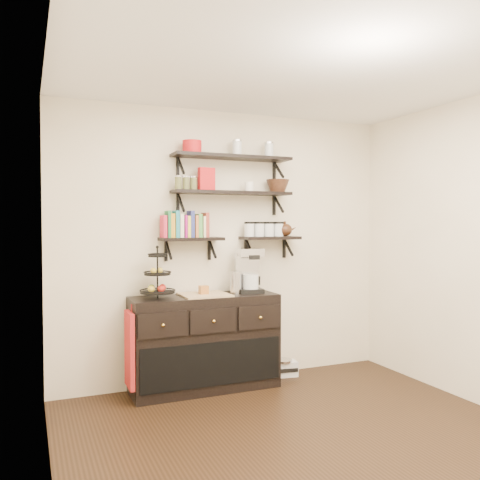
% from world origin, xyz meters
% --- Properties ---
extents(floor, '(3.50, 3.50, 0.00)m').
position_xyz_m(floor, '(0.00, 0.00, 0.00)').
color(floor, black).
rests_on(floor, ground).
extents(ceiling, '(3.50, 3.50, 0.02)m').
position_xyz_m(ceiling, '(0.00, 0.00, 2.70)').
color(ceiling, white).
rests_on(ceiling, back_wall).
extents(back_wall, '(3.50, 0.02, 2.70)m').
position_xyz_m(back_wall, '(0.00, 1.75, 1.35)').
color(back_wall, white).
rests_on(back_wall, ground).
extents(left_wall, '(0.02, 3.50, 2.70)m').
position_xyz_m(left_wall, '(-1.75, 0.00, 1.35)').
color(left_wall, white).
rests_on(left_wall, ground).
extents(shelf_top, '(1.20, 0.27, 0.23)m').
position_xyz_m(shelf_top, '(0.00, 1.62, 2.23)').
color(shelf_top, black).
rests_on(shelf_top, back_wall).
extents(shelf_mid, '(1.20, 0.27, 0.23)m').
position_xyz_m(shelf_mid, '(0.00, 1.62, 1.88)').
color(shelf_mid, black).
rests_on(shelf_mid, back_wall).
extents(shelf_low_left, '(0.60, 0.25, 0.23)m').
position_xyz_m(shelf_low_left, '(-0.42, 1.63, 1.43)').
color(shelf_low_left, black).
rests_on(shelf_low_left, back_wall).
extents(shelf_low_right, '(0.60, 0.25, 0.23)m').
position_xyz_m(shelf_low_right, '(0.42, 1.63, 1.43)').
color(shelf_low_right, black).
rests_on(shelf_low_right, back_wall).
extents(cookbooks, '(0.43, 0.15, 0.26)m').
position_xyz_m(cookbooks, '(-0.47, 1.63, 1.57)').
color(cookbooks, '#CB2742').
rests_on(cookbooks, shelf_low_left).
extents(glass_canisters, '(0.43, 0.10, 0.13)m').
position_xyz_m(glass_canisters, '(0.36, 1.63, 1.51)').
color(glass_canisters, silver).
rests_on(glass_canisters, shelf_low_right).
extents(sideboard, '(1.40, 0.50, 0.92)m').
position_xyz_m(sideboard, '(-0.33, 1.51, 0.45)').
color(sideboard, black).
rests_on(sideboard, floor).
extents(fruit_stand, '(0.31, 0.31, 0.46)m').
position_xyz_m(fruit_stand, '(-0.78, 1.52, 1.06)').
color(fruit_stand, black).
rests_on(fruit_stand, sideboard).
extents(candle, '(0.08, 0.08, 0.08)m').
position_xyz_m(candle, '(-0.33, 1.51, 0.96)').
color(candle, '#A96327').
rests_on(candle, sideboard).
extents(coffee_maker, '(0.26, 0.26, 0.44)m').
position_xyz_m(coffee_maker, '(0.15, 1.54, 1.11)').
color(coffee_maker, black).
rests_on(coffee_maker, sideboard).
extents(thermal_carafe, '(0.11, 0.11, 0.22)m').
position_xyz_m(thermal_carafe, '(-0.01, 1.49, 1.01)').
color(thermal_carafe, silver).
rests_on(thermal_carafe, sideboard).
extents(apron, '(0.04, 0.29, 0.67)m').
position_xyz_m(apron, '(-1.06, 1.41, 0.48)').
color(apron, '#AD1224').
rests_on(apron, sideboard).
extents(radio, '(0.31, 0.22, 0.17)m').
position_xyz_m(radio, '(0.55, 1.59, 0.09)').
color(radio, silver).
rests_on(radio, floor).
extents(recipe_box, '(0.17, 0.08, 0.22)m').
position_xyz_m(recipe_box, '(-0.27, 1.61, 2.01)').
color(recipe_box, red).
rests_on(recipe_box, shelf_mid).
extents(walnut_bowl, '(0.24, 0.24, 0.13)m').
position_xyz_m(walnut_bowl, '(0.50, 1.61, 1.96)').
color(walnut_bowl, black).
rests_on(walnut_bowl, shelf_mid).
extents(ramekins, '(0.09, 0.09, 0.10)m').
position_xyz_m(ramekins, '(0.18, 1.61, 1.95)').
color(ramekins, white).
rests_on(ramekins, shelf_mid).
extents(teapot, '(0.24, 0.20, 0.16)m').
position_xyz_m(teapot, '(0.59, 1.63, 1.53)').
color(teapot, '#371E10').
rests_on(teapot, shelf_low_right).
extents(red_pot, '(0.18, 0.18, 0.12)m').
position_xyz_m(red_pot, '(-0.41, 1.61, 2.31)').
color(red_pot, red).
rests_on(red_pot, shelf_top).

